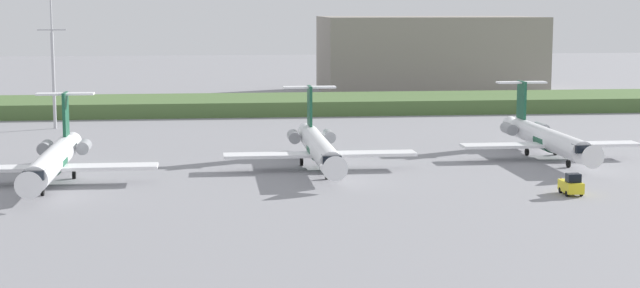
{
  "coord_description": "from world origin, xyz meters",
  "views": [
    {
      "loc": [
        -13.12,
        -104.53,
        19.45
      ],
      "look_at": [
        0.0,
        10.93,
        3.0
      ],
      "focal_mm": 55.52,
      "sensor_mm": 36.0,
      "label": 1
    }
  ],
  "objects_px": {
    "regional_jet_third": "(546,138)",
    "safety_cone_front_marker": "(561,180)",
    "regional_jet_nearest": "(54,159)",
    "regional_jet_second": "(319,147)",
    "baggage_tug": "(571,185)",
    "antenna_mast": "(53,66)"
  },
  "relations": [
    {
      "from": "regional_jet_nearest",
      "to": "regional_jet_third",
      "type": "xyz_separation_m",
      "value": [
        59.95,
        10.99,
        0.0
      ]
    },
    {
      "from": "regional_jet_nearest",
      "to": "regional_jet_second",
      "type": "bearing_deg",
      "value": 11.78
    },
    {
      "from": "regional_jet_second",
      "to": "regional_jet_third",
      "type": "bearing_deg",
      "value": 8.98
    },
    {
      "from": "regional_jet_nearest",
      "to": "regional_jet_second",
      "type": "xyz_separation_m",
      "value": [
        30.11,
        6.28,
        0.0
      ]
    },
    {
      "from": "regional_jet_third",
      "to": "baggage_tug",
      "type": "distance_m",
      "value": 25.38
    },
    {
      "from": "regional_jet_third",
      "to": "safety_cone_front_marker",
      "type": "height_order",
      "value": "regional_jet_third"
    },
    {
      "from": "regional_jet_third",
      "to": "baggage_tug",
      "type": "bearing_deg",
      "value": -103.45
    },
    {
      "from": "regional_jet_nearest",
      "to": "baggage_tug",
      "type": "height_order",
      "value": "regional_jet_nearest"
    },
    {
      "from": "antenna_mast",
      "to": "regional_jet_second",
      "type": "bearing_deg",
      "value": -48.62
    },
    {
      "from": "regional_jet_nearest",
      "to": "regional_jet_third",
      "type": "height_order",
      "value": "same"
    },
    {
      "from": "regional_jet_second",
      "to": "baggage_tug",
      "type": "xyz_separation_m",
      "value": [
        23.94,
        -19.92,
        -1.53
      ]
    },
    {
      "from": "regional_jet_second",
      "to": "regional_jet_nearest",
      "type": "bearing_deg",
      "value": -168.22
    },
    {
      "from": "regional_jet_nearest",
      "to": "regional_jet_second",
      "type": "distance_m",
      "value": 30.76
    },
    {
      "from": "antenna_mast",
      "to": "baggage_tug",
      "type": "relative_size",
      "value": 7.42
    },
    {
      "from": "regional_jet_nearest",
      "to": "antenna_mast",
      "type": "xyz_separation_m",
      "value": [
        -7.05,
        48.46,
        7.31
      ]
    },
    {
      "from": "regional_jet_second",
      "to": "baggage_tug",
      "type": "distance_m",
      "value": 31.19
    },
    {
      "from": "regional_jet_second",
      "to": "safety_cone_front_marker",
      "type": "height_order",
      "value": "regional_jet_second"
    },
    {
      "from": "safety_cone_front_marker",
      "to": "regional_jet_nearest",
      "type": "bearing_deg",
      "value": 173.42
    },
    {
      "from": "regional_jet_second",
      "to": "baggage_tug",
      "type": "height_order",
      "value": "regional_jet_second"
    },
    {
      "from": "regional_jet_second",
      "to": "safety_cone_front_marker",
      "type": "xyz_separation_m",
      "value": [
        25.5,
        -12.7,
        -2.26
      ]
    },
    {
      "from": "regional_jet_third",
      "to": "baggage_tug",
      "type": "height_order",
      "value": "regional_jet_third"
    },
    {
      "from": "regional_jet_nearest",
      "to": "regional_jet_third",
      "type": "distance_m",
      "value": 60.95
    }
  ]
}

